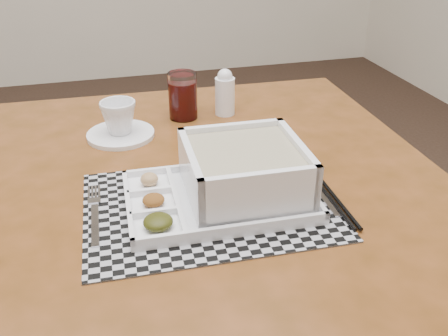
{
  "coord_description": "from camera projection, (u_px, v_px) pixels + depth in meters",
  "views": [
    {
      "loc": [
        0.31,
        -1.15,
        1.2
      ],
      "look_at": [
        0.51,
        -0.39,
        0.76
      ],
      "focal_mm": 40.0,
      "sensor_mm": 36.0,
      "label": 1
    }
  ],
  "objects": [
    {
      "name": "placemat",
      "position": [
        209.0,
        205.0,
        0.87
      ],
      "size": [
        0.44,
        0.33,
        0.0
      ],
      "primitive_type": "cube",
      "rotation": [
        0.0,
        0.0,
        -0.03
      ],
      "color": "#9C9BA2",
      "rests_on": "dining_table"
    },
    {
      "name": "chopsticks",
      "position": [
        328.0,
        192.0,
        0.9
      ],
      "size": [
        0.02,
        0.24,
        0.01
      ],
      "color": "black",
      "rests_on": "placemat"
    },
    {
      "name": "serving_tray",
      "position": [
        238.0,
        178.0,
        0.87
      ],
      "size": [
        0.33,
        0.23,
        0.1
      ],
      "color": "white",
      "rests_on": "placemat"
    },
    {
      "name": "cup",
      "position": [
        119.0,
        117.0,
        1.09
      ],
      "size": [
        0.09,
        0.09,
        0.07
      ],
      "primitive_type": "imported",
      "rotation": [
        0.0,
        0.0,
        0.1
      ],
      "color": "white",
      "rests_on": "saucer"
    },
    {
      "name": "juice_glass",
      "position": [
        183.0,
        97.0,
        1.19
      ],
      "size": [
        0.07,
        0.07,
        0.11
      ],
      "color": "white",
      "rests_on": "dining_table"
    },
    {
      "name": "spoon",
      "position": [
        308.0,
        176.0,
        0.95
      ],
      "size": [
        0.04,
        0.18,
        0.01
      ],
      "color": "silver",
      "rests_on": "placemat"
    },
    {
      "name": "fork",
      "position": [
        94.0,
        212.0,
        0.84
      ],
      "size": [
        0.02,
        0.19,
        0.0
      ],
      "color": "silver",
      "rests_on": "placemat"
    },
    {
      "name": "dining_table",
      "position": [
        195.0,
        206.0,
        1.0
      ],
      "size": [
        0.99,
        0.99,
        0.72
      ],
      "color": "#4A2C0D",
      "rests_on": "ground"
    },
    {
      "name": "creamer_bottle",
      "position": [
        225.0,
        93.0,
        1.21
      ],
      "size": [
        0.05,
        0.05,
        0.11
      ],
      "color": "white",
      "rests_on": "dining_table"
    },
    {
      "name": "saucer",
      "position": [
        121.0,
        134.0,
        1.11
      ],
      "size": [
        0.15,
        0.15,
        0.01
      ],
      "primitive_type": "cylinder",
      "color": "white",
      "rests_on": "dining_table"
    }
  ]
}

